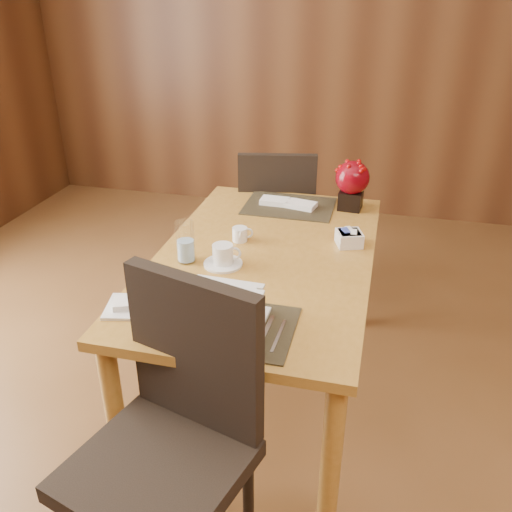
% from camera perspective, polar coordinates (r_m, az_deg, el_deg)
% --- Properties ---
extents(ground, '(6.00, 6.00, 0.00)m').
position_cam_1_polar(ground, '(2.32, -2.90, -23.50)').
color(ground, brown).
rests_on(ground, ground).
extents(back_wall, '(5.00, 0.02, 2.80)m').
position_cam_1_polar(back_wall, '(4.43, 8.63, 21.94)').
color(back_wall, '#583219').
rests_on(back_wall, ground).
extents(dining_table, '(0.90, 1.50, 0.75)m').
position_cam_1_polar(dining_table, '(2.34, 0.91, -1.91)').
color(dining_table, '#BA8333').
rests_on(dining_table, ground).
extents(placemat_near, '(0.45, 0.33, 0.01)m').
position_cam_1_polar(placemat_near, '(1.84, -3.00, -7.34)').
color(placemat_near, black).
rests_on(placemat_near, dining_table).
extents(placemat_far, '(0.45, 0.33, 0.01)m').
position_cam_1_polar(placemat_far, '(2.79, 3.52, 5.27)').
color(placemat_far, black).
rests_on(placemat_far, dining_table).
extents(soup_setting, '(0.30, 0.30, 0.12)m').
position_cam_1_polar(soup_setting, '(1.81, -3.94, -6.05)').
color(soup_setting, white).
rests_on(soup_setting, dining_table).
extents(coffee_cup, '(0.16, 0.16, 0.09)m').
position_cam_1_polar(coffee_cup, '(2.20, -3.51, -0.05)').
color(coffee_cup, white).
rests_on(coffee_cup, dining_table).
extents(water_glass, '(0.09, 0.09, 0.18)m').
position_cam_1_polar(water_glass, '(2.22, -7.44, 1.48)').
color(water_glass, white).
rests_on(water_glass, dining_table).
extents(creamer_jug, '(0.11, 0.11, 0.06)m').
position_cam_1_polar(creamer_jug, '(2.41, -1.71, 2.31)').
color(creamer_jug, white).
rests_on(creamer_jug, dining_table).
extents(sugar_caddy, '(0.13, 0.13, 0.06)m').
position_cam_1_polar(sugar_caddy, '(2.40, 9.78, 1.84)').
color(sugar_caddy, white).
rests_on(sugar_caddy, dining_table).
extents(berry_decor, '(0.17, 0.17, 0.25)m').
position_cam_1_polar(berry_decor, '(2.75, 10.08, 7.67)').
color(berry_decor, black).
rests_on(berry_decor, dining_table).
extents(napkins_far, '(0.30, 0.14, 0.03)m').
position_cam_1_polar(napkins_far, '(2.78, 3.58, 5.57)').
color(napkins_far, white).
rests_on(napkins_far, dining_table).
extents(bread_plate, '(0.20, 0.20, 0.01)m').
position_cam_1_polar(bread_plate, '(1.98, -13.12, -5.22)').
color(bread_plate, white).
rests_on(bread_plate, dining_table).
extents(near_chair, '(0.60, 0.60, 1.04)m').
position_cam_1_polar(near_chair, '(1.75, -8.65, -17.18)').
color(near_chair, black).
rests_on(near_chair, ground).
extents(far_chair, '(0.52, 0.53, 0.96)m').
position_cam_1_polar(far_chair, '(3.18, 2.18, 4.03)').
color(far_chair, black).
rests_on(far_chair, ground).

